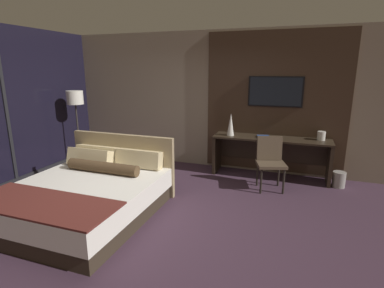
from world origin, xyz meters
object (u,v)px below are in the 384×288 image
(desk_chair, at_px, (270,158))
(tv, at_px, (275,92))
(book, at_px, (263,136))
(floor_lamp, at_px, (75,103))
(desk, at_px, (271,149))
(vase_tall, at_px, (231,124))
(waste_bin, at_px, (339,179))
(vase_short, at_px, (321,136))
(bed, at_px, (87,195))

(desk_chair, bearing_deg, tv, 76.00)
(book, bearing_deg, floor_lamp, -171.27)
(desk, distance_m, vase_tall, 0.90)
(waste_bin, bearing_deg, desk_chair, -158.86)
(vase_short, bearing_deg, vase_tall, -174.18)
(desk_chair, bearing_deg, floor_lamp, 162.86)
(vase_tall, bearing_deg, tv, 22.18)
(vase_tall, bearing_deg, book, 6.07)
(desk, height_order, vase_tall, vase_tall)
(book, height_order, waste_bin, book)
(desk, distance_m, tv, 1.11)
(floor_lamp, distance_m, book, 3.92)
(floor_lamp, relative_size, vase_short, 9.96)
(vase_short, xyz_separation_m, book, (-1.03, -0.10, -0.07))
(vase_tall, bearing_deg, desk, 7.67)
(tv, distance_m, book, 0.88)
(vase_tall, distance_m, book, 0.66)
(vase_tall, distance_m, waste_bin, 2.17)
(desk_chair, height_order, floor_lamp, floor_lamp)
(desk, distance_m, floor_lamp, 4.12)
(bed, xyz_separation_m, desk, (2.31, 2.51, 0.24))
(desk, distance_m, book, 0.30)
(bed, height_order, book, bed)
(tv, bearing_deg, vase_short, -9.55)
(bed, distance_m, desk_chair, 3.04)
(bed, xyz_separation_m, tv, (2.31, 2.73, 1.33))
(tv, distance_m, vase_tall, 1.04)
(floor_lamp, bearing_deg, vase_tall, 9.24)
(bed, relative_size, tv, 2.11)
(bed, height_order, floor_lamp, floor_lamp)
(bed, distance_m, vase_tall, 2.94)
(desk_chair, distance_m, book, 0.66)
(bed, relative_size, book, 8.50)
(desk_chair, bearing_deg, desk, 77.18)
(desk, xyz_separation_m, vase_short, (0.87, 0.06, 0.32))
(tv, height_order, floor_lamp, tv)
(vase_tall, bearing_deg, waste_bin, -1.49)
(desk, xyz_separation_m, book, (-0.15, -0.04, 0.25))
(vase_tall, relative_size, book, 1.73)
(waste_bin, bearing_deg, desk, 172.72)
(vase_short, bearing_deg, desk_chair, -140.79)
(book, bearing_deg, vase_short, 5.68)
(tv, bearing_deg, desk, -90.00)
(floor_lamp, distance_m, vase_tall, 3.28)
(floor_lamp, distance_m, waste_bin, 5.37)
(vase_short, bearing_deg, floor_lamp, -171.91)
(bed, bearing_deg, vase_tall, 57.53)
(tv, distance_m, floor_lamp, 4.09)
(desk, bearing_deg, floor_lamp, -171.06)
(tv, height_order, vase_short, tv)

